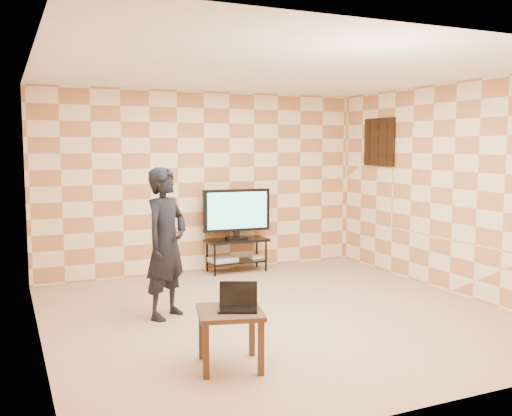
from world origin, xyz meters
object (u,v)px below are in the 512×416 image
object	(u,v)px
side_table	(230,320)
person	(166,243)
tv_stand	(237,248)
tv	(237,211)

from	to	relation	value
side_table	person	size ratio (longest dim) A/B	0.40
tv_stand	person	bearing A→B (deg)	-130.90
tv	person	world-z (taller)	person
tv	person	bearing A→B (deg)	-130.95
tv	side_table	bearing A→B (deg)	-113.01
tv_stand	person	size ratio (longest dim) A/B	0.56
tv_stand	tv	xyz separation A→B (m)	(0.00, -0.00, 0.55)
person	tv	bearing A→B (deg)	11.55
tv_stand	side_table	size ratio (longest dim) A/B	1.42
side_table	tv	bearing A→B (deg)	66.99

